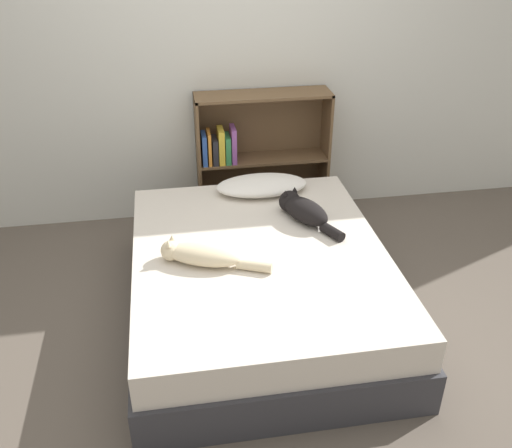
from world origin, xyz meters
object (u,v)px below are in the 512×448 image
at_px(cat_light, 201,255).
at_px(cat_dark, 303,210).
at_px(bed, 260,284).
at_px(pillow, 262,185).
at_px(bookshelf, 256,154).

distance_m(cat_light, cat_dark, 0.76).
height_order(bed, cat_light, cat_light).
relative_size(bed, pillow, 2.96).
bearing_deg(bookshelf, cat_dark, -80.82).
distance_m(bed, pillow, 0.78).
bearing_deg(cat_dark, cat_light, 92.25).
bearing_deg(cat_light, pillow, -98.27).
relative_size(pillow, cat_dark, 1.23).
height_order(cat_dark, bookshelf, bookshelf).
bearing_deg(cat_dark, bed, 106.73).
bearing_deg(bed, cat_light, -169.28).
height_order(bed, bookshelf, bookshelf).
xyz_separation_m(pillow, cat_dark, (0.19, -0.40, 0.01)).
bearing_deg(cat_light, cat_dark, -127.09).
height_order(bed, pillow, pillow).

